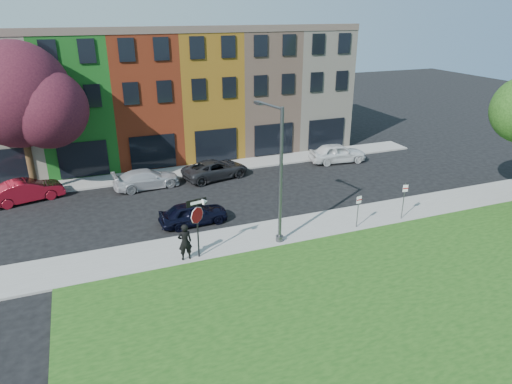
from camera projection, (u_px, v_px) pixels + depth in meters
name	position (u px, v px, depth m)	size (l,w,h in m)	color
ground	(309.00, 257.00, 23.00)	(120.00, 120.00, 0.00)	black
sidewalk_near	(316.00, 225.00, 26.24)	(40.00, 3.00, 0.12)	gray
sidewalk_far	(183.00, 171.00, 34.92)	(40.00, 2.40, 0.12)	gray
rowhouse_block	(169.00, 93.00, 38.58)	(30.00, 10.12, 10.00)	beige
stop_sign	(197.00, 216.00, 21.99)	(1.04, 0.25, 3.13)	black
man	(185.00, 242.00, 22.26)	(0.71, 0.49, 1.90)	black
sedan_near	(193.00, 213.00, 26.34)	(4.01, 1.79, 1.34)	black
parked_car_red	(27.00, 191.00, 29.46)	(4.62, 2.57, 1.44)	maroon
parked_car_silver	(147.00, 179.00, 31.67)	(4.71, 2.28, 1.32)	#ACACB1
parked_car_dark	(216.00, 169.00, 33.50)	(5.28, 3.27, 1.36)	black
parked_car_white	(338.00, 153.00, 36.94)	(4.73, 2.33, 1.55)	silver
street_lamp	(278.00, 176.00, 23.19)	(0.78, 2.55, 7.19)	#4D4F52
parking_sign_a	(358.00, 207.00, 25.47)	(0.32, 0.09, 1.96)	#4D4F52
parking_sign_b	(404.00, 197.00, 26.45)	(0.32, 0.10, 2.24)	#4D4F52
tree_purple	(20.00, 97.00, 28.44)	(7.91, 6.92, 9.86)	#312210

